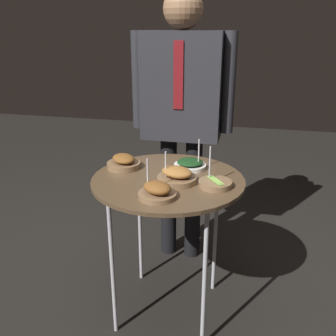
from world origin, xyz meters
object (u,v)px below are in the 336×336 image
object	(u,v)px
bowl_roast_far_rim	(124,162)
bowl_spinach_near_rim	(190,164)
serving_cart	(168,188)
bowl_roast_back_right	(157,191)
bowl_roast_mid_right	(177,176)
waiter_figure	(182,100)
bowl_asparagus_front_center	(215,183)

from	to	relation	value
bowl_roast_far_rim	bowl_spinach_near_rim	bearing A→B (deg)	12.17
serving_cart	bowl_roast_far_rim	bearing A→B (deg)	161.46
bowl_roast_back_right	bowl_roast_far_rim	distance (m)	0.39
bowl_spinach_near_rim	bowl_roast_mid_right	distance (m)	0.19
serving_cart	bowl_roast_back_right	size ratio (longest dim) A/B	4.58
bowl_roast_mid_right	waiter_figure	xyz separation A→B (m)	(-0.09, 0.57, 0.24)
serving_cart	bowl_roast_mid_right	bearing A→B (deg)	-36.67
bowl_roast_back_right	bowl_roast_mid_right	bearing A→B (deg)	76.13
serving_cart	bowl_spinach_near_rim	size ratio (longest dim) A/B	4.67
bowl_asparagus_front_center	waiter_figure	distance (m)	0.69
bowl_roast_back_right	bowl_asparagus_front_center	bearing A→B (deg)	37.34
bowl_spinach_near_rim	bowl_roast_far_rim	xyz separation A→B (m)	(-0.32, -0.07, 0.01)
bowl_spinach_near_rim	bowl_roast_mid_right	world-z (taller)	bowl_spinach_near_rim
bowl_asparagus_front_center	serving_cart	bearing A→B (deg)	167.82
bowl_roast_far_rim	waiter_figure	world-z (taller)	waiter_figure
serving_cart	waiter_figure	size ratio (longest dim) A/B	0.47
bowl_spinach_near_rim	serving_cart	bearing A→B (deg)	-116.81
bowl_roast_mid_right	bowl_spinach_near_rim	bearing A→B (deg)	81.58
bowl_spinach_near_rim	bowl_roast_far_rim	bearing A→B (deg)	-167.83
bowl_roast_back_right	bowl_roast_far_rim	world-z (taller)	bowl_roast_back_right
bowl_roast_mid_right	serving_cart	bearing A→B (deg)	143.33
serving_cart	bowl_roast_back_right	bearing A→B (deg)	-88.74
bowl_spinach_near_rim	waiter_figure	bearing A→B (deg)	107.35
bowl_roast_far_rim	waiter_figure	bearing A→B (deg)	65.79
bowl_roast_far_rim	bowl_asparagus_front_center	distance (m)	0.49
bowl_roast_back_right	waiter_figure	size ratio (longest dim) A/B	0.10
serving_cart	bowl_roast_back_right	distance (m)	0.23
serving_cart	bowl_roast_back_right	world-z (taller)	bowl_roast_back_right
serving_cart	bowl_asparagus_front_center	bearing A→B (deg)	-12.18
bowl_roast_mid_right	bowl_roast_back_right	bearing A→B (deg)	-103.87
bowl_spinach_near_rim	bowl_asparagus_front_center	bearing A→B (deg)	-53.74
bowl_spinach_near_rim	bowl_roast_mid_right	xyz separation A→B (m)	(-0.03, -0.19, 0.01)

